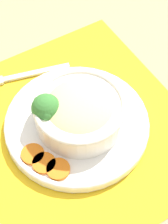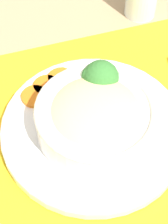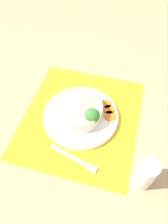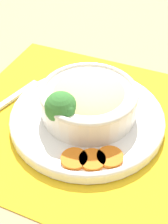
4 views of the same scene
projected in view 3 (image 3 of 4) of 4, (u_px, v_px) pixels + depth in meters
ground_plane at (81, 118)px, 0.85m from camera, size 4.00×4.00×0.00m
placemat at (81, 117)px, 0.85m from camera, size 0.49×0.43×0.00m
plate at (81, 115)px, 0.84m from camera, size 0.29×0.29×0.02m
bowl at (79, 109)px, 0.81m from camera, size 0.18×0.18×0.07m
broccoli_floret at (92, 116)px, 0.77m from camera, size 0.06×0.06×0.08m
carrot_slice_near at (110, 116)px, 0.82m from camera, size 0.04×0.04×0.01m
carrot_slice_middle at (109, 110)px, 0.84m from camera, size 0.04×0.04×0.01m
carrot_slice_far at (106, 104)px, 0.86m from camera, size 0.04×0.04×0.01m
water_glass at (144, 174)px, 0.66m from camera, size 0.06×0.06×0.12m
fork at (78, 160)px, 0.73m from camera, size 0.06×0.18×0.01m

